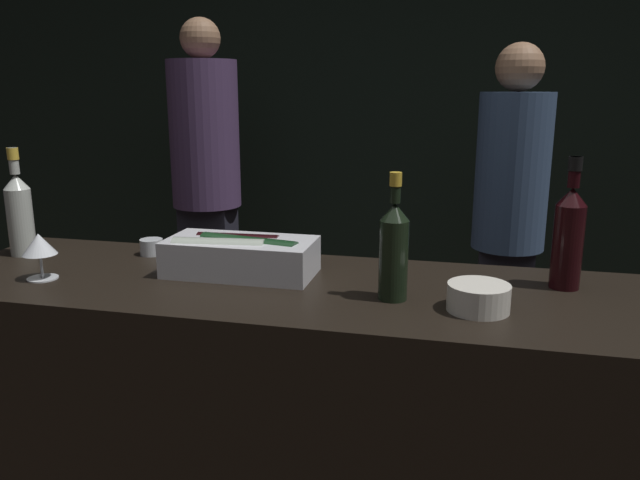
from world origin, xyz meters
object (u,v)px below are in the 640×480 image
champagne_bottle (394,248)px  person_blond_tee (206,174)px  wine_glass (39,246)px  person_in_hoodie (510,209)px  bowl_white (479,297)px  red_wine_bottle_black_foil (569,234)px  ice_bin_with_bottles (239,254)px  rose_wine_bottle (19,211)px  candle_votive (151,247)px

champagne_bottle → person_blond_tee: 2.01m
wine_glass → person_in_hoodie: person_in_hoodie is taller
champagne_bottle → person_in_hoodie: 1.46m
bowl_white → red_wine_bottle_black_foil: 0.35m
ice_bin_with_bottles → person_in_hoodie: bearing=57.4°
wine_glass → red_wine_bottle_black_foil: size_ratio=0.37×
wine_glass → person_blond_tee: (-0.22, 1.67, -0.02)m
red_wine_bottle_black_foil → person_blond_tee: size_ratio=0.19×
wine_glass → person_blond_tee: 1.68m
wine_glass → rose_wine_bottle: bearing=136.7°
candle_votive → person_in_hoodie: person_in_hoodie is taller
person_blond_tee → ice_bin_with_bottles: bearing=98.8°
candle_votive → rose_wine_bottle: 0.43m
person_in_hoodie → champagne_bottle: bearing=61.1°
person_blond_tee → red_wine_bottle_black_foil: bearing=121.6°
bowl_white → person_blond_tee: size_ratio=0.08×
champagne_bottle → red_wine_bottle_black_foil: bearing=24.5°
candle_votive → person_in_hoodie: size_ratio=0.04×
bowl_white → candle_votive: (-1.02, 0.29, -0.01)m
ice_bin_with_bottles → person_blond_tee: size_ratio=0.23×
ice_bin_with_bottles → candle_votive: 0.38m
rose_wine_bottle → person_blond_tee: (0.01, 1.45, -0.07)m
rose_wine_bottle → bowl_white: bearing=-7.9°
wine_glass → candle_votive: bearing=61.1°
candle_votive → person_blond_tee: (-0.39, 1.35, 0.05)m
person_in_hoodie → red_wine_bottle_black_foil: bearing=79.3°
red_wine_bottle_black_foil → bowl_white: bearing=-133.7°
bowl_white → rose_wine_bottle: bearing=172.1°
ice_bin_with_bottles → red_wine_bottle_black_foil: 0.91m
red_wine_bottle_black_foil → person_in_hoodie: person_in_hoodie is taller
rose_wine_bottle → champagne_bottle: rose_wine_bottle is taller
ice_bin_with_bottles → person_in_hoodie: size_ratio=0.25×
bowl_white → wine_glass: size_ratio=1.15×
ice_bin_with_bottles → bowl_white: size_ratio=2.81×
bowl_white → red_wine_bottle_black_foil: size_ratio=0.43×
ice_bin_with_bottles → candle_votive: size_ratio=5.81×
candle_votive → ice_bin_with_bottles: bearing=-21.5°
person_blond_tee → bowl_white: bearing=112.9°
ice_bin_with_bottles → bowl_white: (0.67, -0.15, -0.02)m
wine_glass → person_in_hoodie: (1.35, 1.46, -0.11)m
wine_glass → person_blond_tee: size_ratio=0.07×
ice_bin_with_bottles → person_in_hoodie: (0.82, 1.29, -0.07)m
person_in_hoodie → person_blond_tee: person_blond_tee is taller
bowl_white → wine_glass: wine_glass is taller
rose_wine_bottle → red_wine_bottle_black_foil: size_ratio=0.97×
bowl_white → red_wine_bottle_black_foil: bearing=46.3°
red_wine_bottle_black_foil → person_blond_tee: (-1.65, 1.41, -0.08)m
red_wine_bottle_black_foil → person_in_hoodie: bearing=93.5°
wine_glass → red_wine_bottle_black_foil: bearing=10.3°
wine_glass → person_in_hoodie: size_ratio=0.08×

